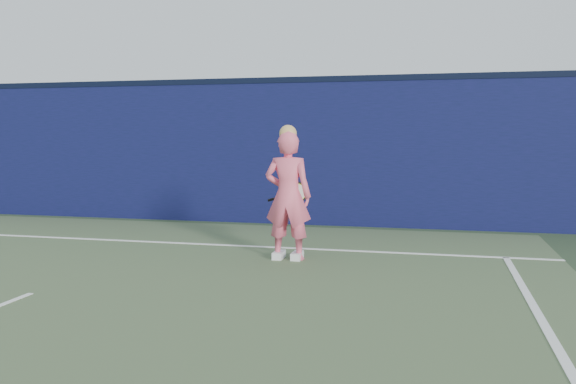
# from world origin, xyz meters

# --- Properties ---
(backstop_wall) EXTENTS (24.00, 0.40, 2.50)m
(backstop_wall) POSITION_xyz_m (0.00, 6.50, 1.25)
(backstop_wall) COLOR #0B1134
(backstop_wall) RESTS_ON ground
(wall_cap) EXTENTS (24.00, 0.42, 0.10)m
(wall_cap) POSITION_xyz_m (0.00, 6.50, 2.55)
(wall_cap) COLOR black
(wall_cap) RESTS_ON backstop_wall
(player) EXTENTS (0.60, 0.40, 1.71)m
(player) POSITION_xyz_m (2.08, 3.28, 0.82)
(player) COLOR #FA617D
(player) RESTS_ON ground
(racket) EXTENTS (0.54, 0.21, 0.30)m
(racket) POSITION_xyz_m (2.07, 3.76, 0.81)
(racket) COLOR black
(racket) RESTS_ON ground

